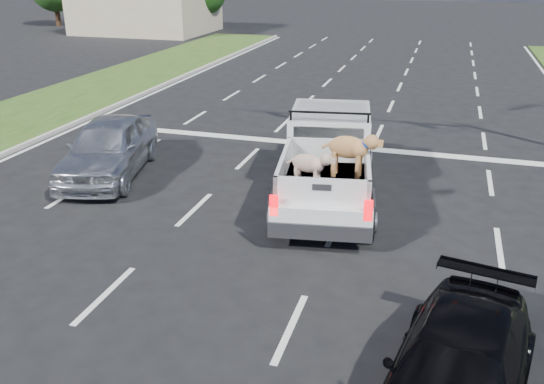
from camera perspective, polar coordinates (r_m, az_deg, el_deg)
The scene contains 7 objects.
ground at distance 10.31m, azimuth -7.79°, elevation -11.56°, with size 160.00×160.00×0.00m, color black.
road_markings at distance 15.83m, azimuth 1.88°, elevation 1.15°, with size 17.75×60.00×0.01m.
curb_left at distance 19.60m, azimuth -25.14°, elevation 3.39°, with size 0.15×60.00×0.14m, color #A49D96.
building_left at distance 49.89m, azimuth -12.35°, elevation 17.73°, with size 10.00×8.00×4.40m, color tan.
pickup_truck at distance 14.50m, azimuth 5.58°, elevation 3.36°, with size 3.02×6.19×2.22m.
silver_sedan at distance 16.67m, azimuth -15.89°, elevation 4.30°, with size 1.91×4.74×1.62m, color silver.
black_coupe at distance 8.26m, azimuth 17.79°, elevation -16.92°, with size 1.75×4.30×1.25m, color black.
Camera 1 is at (3.75, -7.73, 5.70)m, focal length 38.00 mm.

